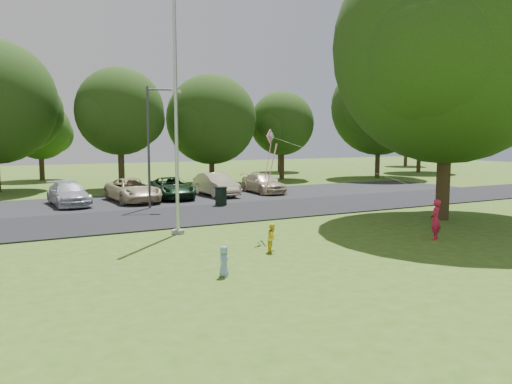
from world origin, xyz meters
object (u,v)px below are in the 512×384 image
flagpole (176,127)px  big_tree (449,54)px  trash_can (221,197)px  child_blue (224,261)px  child_yellow (273,238)px  street_lamp (153,136)px  woman (435,220)px  kite (275,150)px

flagpole → big_tree: (11.85, -2.49, 3.28)m
trash_can → child_blue: bearing=-113.6°
flagpole → big_tree: bearing=-11.9°
big_tree → child_blue: 15.04m
flagpole → child_yellow: bearing=-68.5°
big_tree → child_blue: size_ratio=15.18×
street_lamp → woman: bearing=-42.3°
street_lamp → big_tree: big_tree is taller
trash_can → child_yellow: 11.20m
street_lamp → child_blue: (-2.06, -13.50, -3.42)m
flagpole → woman: flagpole is taller
child_blue → woman: bearing=-55.6°
child_yellow → woman: bearing=-54.2°
flagpole → big_tree: 12.54m
child_yellow → kite: (1.26, 2.04, 2.84)m
street_lamp → woman: 14.75m
woman → child_yellow: bearing=-38.6°
woman → child_blue: size_ratio=1.77×
street_lamp → big_tree: bearing=-22.8°
big_tree → child_yellow: big_tree is taller
big_tree → child_yellow: 12.42m
kite → woman: bearing=-64.0°
trash_can → kite: 9.36m
street_lamp → big_tree: (10.67, -9.63, 3.60)m
woman → big_tree: bearing=-169.9°
flagpole → woman: 10.35m
woman → child_yellow: (-6.29, 1.11, -0.27)m
trash_can → big_tree: 13.33m
flagpole → kite: size_ratio=1.84×
child_yellow → kite: size_ratio=0.18×
trash_can → child_blue: 13.89m
street_lamp → child_blue: street_lamp is taller
big_tree → kite: size_ratio=2.37×
trash_can → child_blue: trash_can is taller
child_yellow → kite: kite is taller
flagpole → trash_can: flagpole is taller
flagpole → street_lamp: bearing=80.6°
flagpole → kite: bearing=-38.6°
trash_can → kite: kite is taller
child_blue → child_yellow: bearing=-24.6°
kite → flagpole: bearing=109.4°
child_blue → kite: kite is taller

